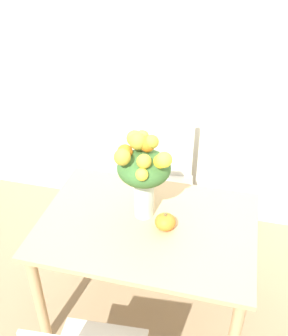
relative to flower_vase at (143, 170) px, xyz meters
name	(u,v)px	position (x,y,z in m)	size (l,w,h in m)	color
ground_plane	(147,307)	(0.04, -0.07, -1.05)	(12.00, 12.00, 0.00)	#8E7556
wall_back	(185,55)	(0.04, 1.03, 0.30)	(8.00, 0.06, 2.70)	silver
dining_table	(147,237)	(0.04, -0.07, -0.42)	(1.20, 0.84, 0.74)	tan
flower_vase	(143,170)	(0.00, 0.00, 0.00)	(0.31, 0.31, 0.52)	#B2CCBC
pumpkin	(165,222)	(0.14, -0.08, -0.26)	(0.11, 0.11, 0.10)	orange
dining_chair_near_window	(164,181)	(-0.01, 0.69, -0.55)	(0.48, 0.48, 0.97)	silver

